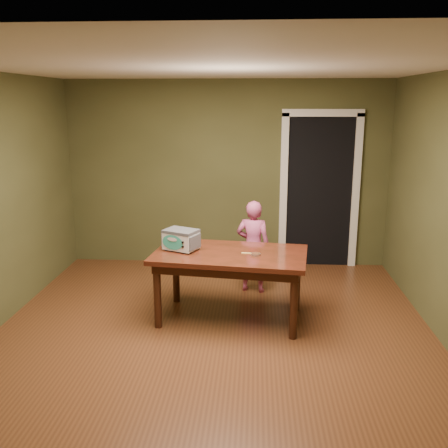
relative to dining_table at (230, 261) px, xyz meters
name	(u,v)px	position (x,y,z in m)	size (l,w,h in m)	color
floor	(212,342)	(-0.15, -0.56, -0.65)	(5.00, 5.00, 0.00)	brown
room_shell	(211,169)	(-0.15, -0.56, 1.06)	(4.52, 5.02, 2.61)	#4E4F2A
doorway	(317,189)	(1.15, 2.22, 0.41)	(1.10, 0.66, 2.25)	black
dining_table	(230,261)	(0.00, 0.00, 0.00)	(1.70, 1.08, 0.75)	#32160B
toy_oven	(181,239)	(-0.53, 0.06, 0.22)	(0.42, 0.36, 0.22)	#4C4F54
baking_pan	(256,254)	(0.27, -0.08, 0.11)	(0.10, 0.10, 0.02)	silver
spatula	(250,253)	(0.21, -0.03, 0.10)	(0.18, 0.03, 0.01)	#E3BB62
child	(253,246)	(0.24, 0.84, -0.08)	(0.42, 0.27, 1.15)	#C04F80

